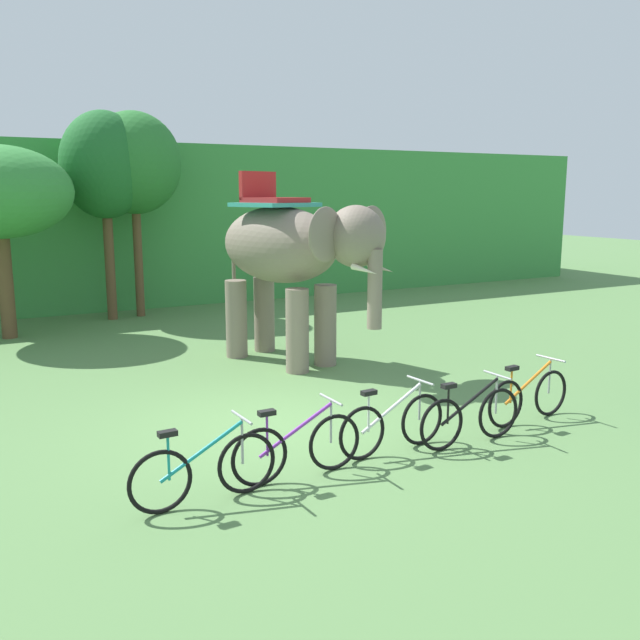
{
  "coord_description": "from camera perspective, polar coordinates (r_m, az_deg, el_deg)",
  "views": [
    {
      "loc": [
        -3.91,
        -8.75,
        3.36
      ],
      "look_at": [
        1.35,
        1.0,
        1.3
      ],
      "focal_mm": 38.5,
      "sensor_mm": 36.0,
      "label": 1
    }
  ],
  "objects": [
    {
      "name": "ground_plane",
      "position": [
        10.15,
        -4.05,
        -8.81
      ],
      "size": [
        80.0,
        80.0,
        0.0
      ],
      "primitive_type": "plane",
      "color": "#567F47"
    },
    {
      "name": "bike_orange",
      "position": [
        10.68,
        16.95,
        -6.1
      ],
      "size": [
        1.71,
        0.52,
        0.92
      ],
      "color": "black",
      "rests_on": "ground"
    },
    {
      "name": "bike_purple",
      "position": [
        8.28,
        -1.87,
        -10.52
      ],
      "size": [
        1.71,
        0.52,
        0.92
      ],
      "color": "black",
      "rests_on": "ground"
    },
    {
      "name": "bike_white",
      "position": [
        9.11,
        6.06,
        -8.59
      ],
      "size": [
        1.71,
        0.52,
        0.92
      ],
      "color": "black",
      "rests_on": "ground"
    },
    {
      "name": "foliage_hedge",
      "position": [
        23.25,
        -18.8,
        7.59
      ],
      "size": [
        36.0,
        6.0,
        4.79
      ],
      "primitive_type": "cube",
      "color": "#3D8E42",
      "rests_on": "ground"
    },
    {
      "name": "tree_right",
      "position": [
        19.05,
        -17.49,
        12.09
      ],
      "size": [
        2.26,
        2.26,
        5.45
      ],
      "color": "brown",
      "rests_on": "ground"
    },
    {
      "name": "bike_teal",
      "position": [
        7.75,
        -9.58,
        -12.18
      ],
      "size": [
        1.71,
        0.52,
        0.92
      ],
      "color": "black",
      "rests_on": "ground"
    },
    {
      "name": "elephant",
      "position": [
        13.39,
        -2.44,
        5.57
      ],
      "size": [
        2.7,
        4.23,
        3.78
      ],
      "color": "gray",
      "rests_on": "ground"
    },
    {
      "name": "tree_center_left",
      "position": [
        19.37,
        -15.23,
        12.42
      ],
      "size": [
        2.51,
        2.51,
        5.49
      ],
      "color": "brown",
      "rests_on": "ground"
    },
    {
      "name": "bike_black",
      "position": [
        9.55,
        12.4,
        -7.86
      ],
      "size": [
        1.71,
        0.52,
        0.92
      ],
      "color": "black",
      "rests_on": "ground"
    }
  ]
}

